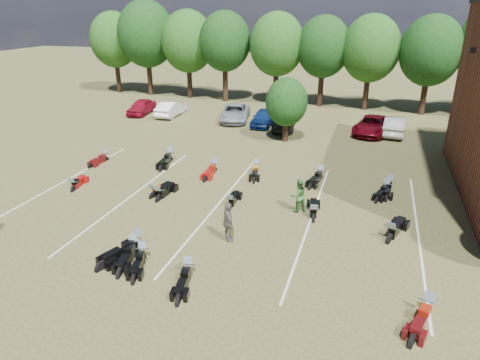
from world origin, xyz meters
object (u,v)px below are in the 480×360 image
at_px(person_green, 298,196).
at_px(motorcycle_7, 74,190).
at_px(motorcycle_3, 134,254).
at_px(motorcycle_14, 106,161).
at_px(car_4, 264,117).
at_px(car_0, 141,107).
at_px(person_grey, 228,222).

distance_m(person_green, motorcycle_7, 12.86).
bearing_deg(motorcycle_3, motorcycle_14, 117.47).
height_order(car_4, motorcycle_14, car_4).
xyz_separation_m(car_4, motorcycle_7, (-6.74, -17.24, -0.72)).
relative_size(car_0, person_green, 2.33).
bearing_deg(motorcycle_14, car_0, 115.20).
height_order(car_4, motorcycle_3, car_4).
height_order(car_0, motorcycle_7, car_0).
bearing_deg(person_green, motorcycle_7, -31.57).
relative_size(car_4, motorcycle_3, 1.90).
bearing_deg(person_green, motorcycle_14, -52.02).
bearing_deg(car_0, car_4, -7.29).
bearing_deg(car_0, person_green, -46.63).
bearing_deg(motorcycle_3, car_0, 107.27).
bearing_deg(car_4, motorcycle_14, -123.79).
relative_size(car_0, motorcycle_14, 2.07).
bearing_deg(motorcycle_3, person_grey, 21.06).
bearing_deg(motorcycle_3, person_green, 34.34).
bearing_deg(person_green, motorcycle_3, 8.80).
bearing_deg(car_0, motorcycle_7, -77.00).
distance_m(car_0, car_4, 12.45).
xyz_separation_m(car_0, motorcycle_14, (4.49, -12.84, -0.71)).
bearing_deg(motorcycle_3, car_4, 78.60).
bearing_deg(person_grey, motorcycle_14, 22.08).
bearing_deg(car_4, motorcycle_7, -112.25).
xyz_separation_m(person_grey, motorcycle_14, (-11.53, 7.62, -0.94)).
distance_m(person_grey, motorcycle_7, 10.71).
distance_m(person_grey, motorcycle_3, 4.29).
height_order(car_0, person_green, person_green).
relative_size(car_4, person_grey, 2.25).
xyz_separation_m(person_grey, motorcycle_7, (-10.33, 2.66, -0.94)).
height_order(person_grey, motorcycle_7, person_grey).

